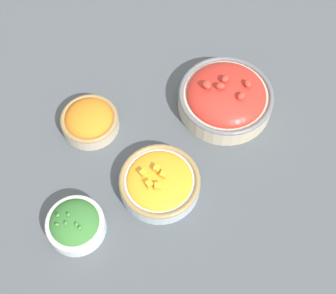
# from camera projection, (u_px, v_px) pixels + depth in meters

# --- Properties ---
(ground_plane) EXTENTS (3.00, 3.00, 0.00)m
(ground_plane) POSITION_uv_depth(u_px,v_px,m) (168.00, 154.00, 1.04)
(ground_plane) COLOR #4C5156
(bowl_squash) EXTENTS (0.17, 0.17, 0.06)m
(bowl_squash) POSITION_uv_depth(u_px,v_px,m) (160.00, 182.00, 0.98)
(bowl_squash) COLOR #B2C1CC
(bowl_squash) RESTS_ON ground_plane
(bowl_carrots) EXTENTS (0.13, 0.13, 0.06)m
(bowl_carrots) POSITION_uv_depth(u_px,v_px,m) (90.00, 120.00, 1.05)
(bowl_carrots) COLOR beige
(bowl_carrots) RESTS_ON ground_plane
(bowl_cherry_tomatoes) EXTENTS (0.22, 0.22, 0.09)m
(bowl_cherry_tomatoes) POSITION_uv_depth(u_px,v_px,m) (226.00, 97.00, 1.07)
(bowl_cherry_tomatoes) COLOR beige
(bowl_cherry_tomatoes) RESTS_ON ground_plane
(bowl_broccoli) EXTENTS (0.12, 0.12, 0.07)m
(bowl_broccoli) POSITION_uv_depth(u_px,v_px,m) (75.00, 224.00, 0.93)
(bowl_broccoli) COLOR silver
(bowl_broccoli) RESTS_ON ground_plane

